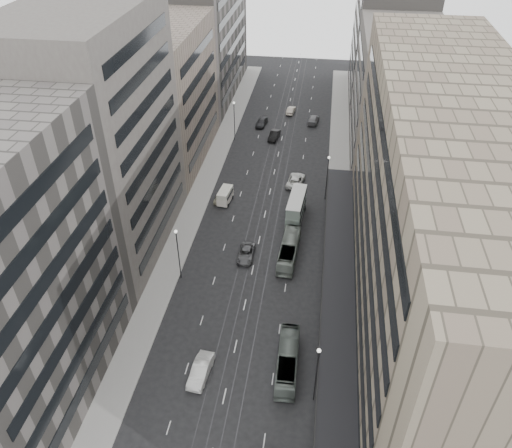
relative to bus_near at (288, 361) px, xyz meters
The scene contains 26 objects.
ground 6.74m from the bus_near, 168.71° to the left, with size 220.00×220.00×0.00m, color black.
sidewalk_right 39.20m from the bus_near, 81.90° to the left, with size 4.00×125.00×0.15m, color gray.
sidewalk_left 42.99m from the bus_near, 115.47° to the left, with size 4.00×125.00×0.15m, color gray.
department_store 22.27m from the bus_near, 31.82° to the left, with size 19.20×60.00×30.00m.
building_right_mid 56.39m from the bus_near, 74.26° to the left, with size 15.00×28.00×24.00m, color #4F4945.
building_right_far 85.58m from the bus_near, 79.77° to the left, with size 15.00×32.00×28.00m, color #5F5B55.
building_left_b 37.94m from the bus_near, 144.04° to the left, with size 15.00×26.00×34.00m, color #4F4945.
building_left_c 56.07m from the bus_near, 120.61° to the left, with size 15.00×28.00×25.00m, color #736359.
building_left_d 85.96m from the bus_near, 109.21° to the left, with size 15.00×38.00×28.00m, color #5F5B55.
lamp_right_near 6.25m from the bus_near, 48.98° to the right, with size 0.44×0.44×8.32m.
lamp_right_far 36.64m from the bus_near, 84.92° to the left, with size 0.44×0.44×8.32m.
lamp_left_near 21.29m from the bus_near, 140.59° to the left, with size 0.44×0.44×8.32m.
lamp_left_far 58.70m from the bus_near, 106.03° to the left, with size 0.44×0.44×8.32m.
bus_near is the anchor object (origin of this frame).
bus_far 19.88m from the bus_near, 94.58° to the left, with size 2.33×9.96×2.77m, color gray.
double_decker 29.64m from the bus_near, 92.62° to the left, with size 2.99×8.20×4.40m.
panel_van 35.58m from the bus_near, 112.56° to the left, with size 2.34×4.16×2.51m.
sedan_1 9.92m from the bus_near, 166.19° to the right, with size 1.81×5.19×1.71m, color silver.
sedan_2 20.54m from the bus_near, 112.47° to the left, with size 2.28×4.95×1.37m, color #4E4E50.
sedan_4 36.43m from the bus_near, 113.49° to the left, with size 1.68×4.17×1.42m, color beige.
sedan_5 58.34m from the bus_near, 97.95° to the left, with size 1.71×4.91×1.62m, color black.
sedan_6 40.59m from the bus_near, 93.13° to the left, with size 2.66×5.77×1.60m, color silver.
sedan_7 66.83m from the bus_near, 90.32° to the left, with size 2.14×5.26×1.53m, color #605F62.
sedan_8 64.89m from the bus_near, 100.21° to the left, with size 1.96×4.87×1.66m, color #29292C.
sedan_9 71.55m from the bus_near, 94.57° to the left, with size 1.52×4.37×1.44m, color beige.
pedestrian 10.71m from the bus_near, 54.89° to the right, with size 0.62×0.41×1.71m, color black.
Camera 1 is at (8.09, -37.98, 47.58)m, focal length 35.00 mm.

